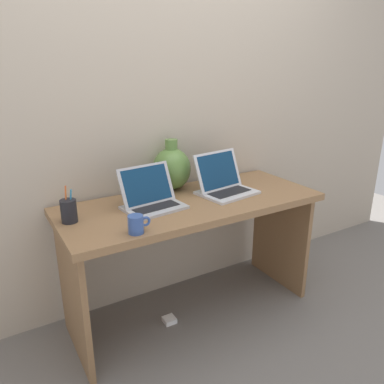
% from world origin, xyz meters
% --- Properties ---
extents(ground_plane, '(6.00, 6.00, 0.00)m').
position_xyz_m(ground_plane, '(0.00, 0.00, 0.00)').
color(ground_plane, slate).
extents(back_wall, '(4.40, 0.04, 2.40)m').
position_xyz_m(back_wall, '(0.00, 0.34, 1.20)').
color(back_wall, '#BCAD99').
rests_on(back_wall, ground).
extents(desk, '(1.47, 0.60, 0.73)m').
position_xyz_m(desk, '(0.00, 0.00, 0.57)').
color(desk, olive).
rests_on(desk, ground).
extents(laptop_left, '(0.33, 0.26, 0.22)m').
position_xyz_m(laptop_left, '(-0.24, 0.02, 0.79)').
color(laptop_left, '#B2B2B7').
rests_on(laptop_left, desk).
extents(laptop_right, '(0.35, 0.30, 0.23)m').
position_xyz_m(laptop_right, '(0.23, 0.03, 0.79)').
color(laptop_right, silver).
rests_on(laptop_right, desk).
extents(green_vase, '(0.23, 0.23, 0.30)m').
position_xyz_m(green_vase, '(0.00, 0.24, 0.86)').
color(green_vase, '#5B843D').
rests_on(green_vase, desk).
extents(coffee_mug, '(0.11, 0.07, 0.08)m').
position_xyz_m(coffee_mug, '(-0.43, -0.24, 0.77)').
color(coffee_mug, '#335199').
rests_on(coffee_mug, desk).
extents(pen_cup, '(0.08, 0.08, 0.18)m').
position_xyz_m(pen_cup, '(-0.66, 0.04, 0.79)').
color(pen_cup, black).
rests_on(pen_cup, desk).
extents(power_brick, '(0.07, 0.07, 0.03)m').
position_xyz_m(power_brick, '(-0.17, -0.03, 0.01)').
color(power_brick, white).
rests_on(power_brick, ground).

